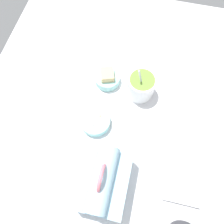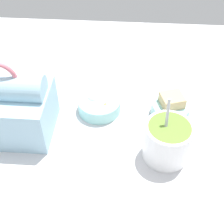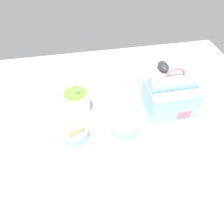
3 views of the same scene
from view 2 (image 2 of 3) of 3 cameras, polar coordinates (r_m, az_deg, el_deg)
name	(u,v)px [view 2 (image 2 of 3)]	position (r cm, az deg, el deg)	size (l,w,h in cm)	color
desk_surface	(104,129)	(81.66, -1.45, -3.12)	(140.00, 110.00, 2.00)	silver
lunch_bag	(10,107)	(79.05, -18.22, 0.82)	(19.88, 15.78, 20.66)	#9EC6DB
soup_cup	(167,141)	(72.18, 10.07, -5.19)	(10.81, 10.81, 16.16)	white
bento_bowl_sandwich	(171,107)	(83.84, 10.69, 0.83)	(10.21, 10.21, 6.47)	#93D1CC
bento_bowl_snacks	(99,105)	(83.87, -2.33, 1.36)	(11.45, 11.45, 4.95)	#93D1CC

